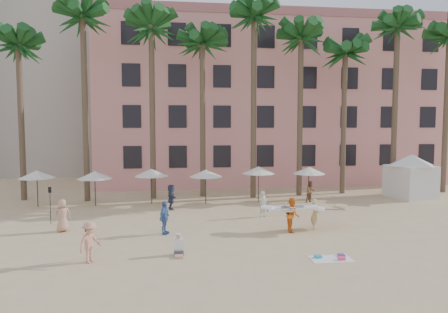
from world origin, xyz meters
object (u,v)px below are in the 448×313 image
at_px(cabana, 411,172).
at_px(pink_hotel, 269,105).
at_px(carrier_yellow, 315,212).
at_px(carrier_white, 292,214).

bearing_deg(cabana, pink_hotel, 122.82).
height_order(pink_hotel, carrier_yellow, pink_hotel).
bearing_deg(carrier_yellow, cabana, 37.72).
distance_m(carrier_yellow, carrier_white, 1.39).
xyz_separation_m(cabana, carrier_white, (-12.42, -8.82, -1.08)).
height_order(carrier_yellow, carrier_white, carrier_white).
relative_size(carrier_yellow, carrier_white, 1.25).
relative_size(pink_hotel, carrier_white, 12.45).
xyz_separation_m(pink_hotel, cabana, (8.54, -13.23, -5.93)).
bearing_deg(cabana, carrier_white, -144.63).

